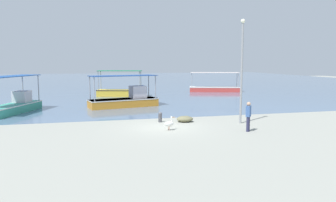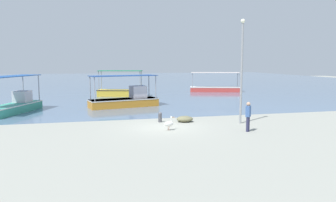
{
  "view_description": "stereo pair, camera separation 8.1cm",
  "coord_description": "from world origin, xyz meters",
  "px_view_note": "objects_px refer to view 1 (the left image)",
  "views": [
    {
      "loc": [
        -4.5,
        -19.08,
        3.96
      ],
      "look_at": [
        1.0,
        3.13,
        1.2
      ],
      "focal_mm": 35.0,
      "sensor_mm": 36.0,
      "label": 1
    },
    {
      "loc": [
        -4.42,
        -19.1,
        3.96
      ],
      "look_at": [
        1.0,
        3.13,
        1.2
      ],
      "focal_mm": 35.0,
      "sensor_mm": 36.0,
      "label": 2
    }
  ],
  "objects_px": {
    "fishing_boat_outer": "(126,99)",
    "net_pile": "(185,119)",
    "fishing_boat_near_left": "(14,105)",
    "fishing_boat_far_right": "(214,88)",
    "mooring_bollard": "(160,117)",
    "pelican": "(169,124)",
    "fishing_boat_far_left": "(120,91)",
    "fisherman_standing": "(248,116)",
    "lamp_post": "(242,66)"
  },
  "relations": [
    {
      "from": "fishing_boat_outer",
      "to": "fishing_boat_far_left",
      "type": "bearing_deg",
      "value": 87.7
    },
    {
      "from": "fishing_boat_outer",
      "to": "net_pile",
      "type": "distance_m",
      "value": 8.75
    },
    {
      "from": "mooring_bollard",
      "to": "fishing_boat_outer",
      "type": "bearing_deg",
      "value": 99.49
    },
    {
      "from": "fishing_boat_far_left",
      "to": "fishing_boat_far_right",
      "type": "relative_size",
      "value": 0.8
    },
    {
      "from": "pelican",
      "to": "fisherman_standing",
      "type": "relative_size",
      "value": 0.47
    },
    {
      "from": "fishing_boat_outer",
      "to": "pelican",
      "type": "bearing_deg",
      "value": -82.98
    },
    {
      "from": "fishing_boat_outer",
      "to": "fishing_boat_far_right",
      "type": "xyz_separation_m",
      "value": [
        13.02,
        11.63,
        -0.15
      ]
    },
    {
      "from": "fishing_boat_near_left",
      "to": "fishing_boat_far_right",
      "type": "distance_m",
      "value": 25.38
    },
    {
      "from": "mooring_bollard",
      "to": "net_pile",
      "type": "xyz_separation_m",
      "value": [
        1.61,
        -0.3,
        -0.17
      ]
    },
    {
      "from": "pelican",
      "to": "fishing_boat_outer",
      "type": "bearing_deg",
      "value": 97.02
    },
    {
      "from": "fishing_boat_far_left",
      "to": "net_pile",
      "type": "xyz_separation_m",
      "value": [
        2.58,
        -17.07,
        -0.38
      ]
    },
    {
      "from": "mooring_bollard",
      "to": "pelican",
      "type": "bearing_deg",
      "value": -90.67
    },
    {
      "from": "fishing_boat_far_right",
      "to": "fishing_boat_far_left",
      "type": "bearing_deg",
      "value": -167.57
    },
    {
      "from": "fishing_boat_far_left",
      "to": "fishing_boat_far_right",
      "type": "height_order",
      "value": "fishing_boat_far_left"
    },
    {
      "from": "pelican",
      "to": "fisherman_standing",
      "type": "bearing_deg",
      "value": -18.17
    },
    {
      "from": "fishing_boat_outer",
      "to": "fishing_boat_near_left",
      "type": "height_order",
      "value": "fishing_boat_near_left"
    },
    {
      "from": "pelican",
      "to": "mooring_bollard",
      "type": "distance_m",
      "value": 2.59
    },
    {
      "from": "fishing_boat_far_left",
      "to": "lamp_post",
      "type": "distance_m",
      "value": 19.56
    },
    {
      "from": "fishing_boat_outer",
      "to": "net_pile",
      "type": "xyz_separation_m",
      "value": [
        2.93,
        -8.23,
        -0.46
      ]
    },
    {
      "from": "fishing_boat_outer",
      "to": "fishing_boat_far_right",
      "type": "height_order",
      "value": "fishing_boat_outer"
    },
    {
      "from": "fishing_boat_near_left",
      "to": "fishing_boat_far_right",
      "type": "xyz_separation_m",
      "value": [
        21.88,
        12.87,
        -0.11
      ]
    },
    {
      "from": "fishing_boat_far_right",
      "to": "lamp_post",
      "type": "height_order",
      "value": "lamp_post"
    },
    {
      "from": "fishing_boat_outer",
      "to": "fishing_boat_far_right",
      "type": "bearing_deg",
      "value": 41.77
    },
    {
      "from": "fisherman_standing",
      "to": "pelican",
      "type": "bearing_deg",
      "value": 161.83
    },
    {
      "from": "fishing_boat_near_left",
      "to": "mooring_bollard",
      "type": "height_order",
      "value": "fishing_boat_near_left"
    },
    {
      "from": "lamp_post",
      "to": "net_pile",
      "type": "bearing_deg",
      "value": 158.43
    },
    {
      "from": "lamp_post",
      "to": "net_pile",
      "type": "distance_m",
      "value": 4.99
    },
    {
      "from": "pelican",
      "to": "lamp_post",
      "type": "bearing_deg",
      "value": 11.1
    },
    {
      "from": "fishing_boat_far_right",
      "to": "fisherman_standing",
      "type": "distance_m",
      "value": 24.71
    },
    {
      "from": "fishing_boat_far_left",
      "to": "fisherman_standing",
      "type": "xyz_separation_m",
      "value": [
        5.22,
        -20.77,
        0.34
      ]
    },
    {
      "from": "fishing_boat_far_left",
      "to": "fishing_boat_outer",
      "type": "bearing_deg",
      "value": -92.3
    },
    {
      "from": "fishing_boat_far_left",
      "to": "fishing_boat_near_left",
      "type": "xyz_separation_m",
      "value": [
        -9.21,
        -10.08,
        0.04
      ]
    },
    {
      "from": "lamp_post",
      "to": "mooring_bollard",
      "type": "relative_size",
      "value": 9.78
    },
    {
      "from": "fishing_boat_near_left",
      "to": "fishing_boat_far_right",
      "type": "height_order",
      "value": "fishing_boat_near_left"
    },
    {
      "from": "lamp_post",
      "to": "fisherman_standing",
      "type": "distance_m",
      "value": 3.71
    },
    {
      "from": "fishing_boat_far_right",
      "to": "mooring_bollard",
      "type": "distance_m",
      "value": 22.79
    },
    {
      "from": "net_pile",
      "to": "lamp_post",
      "type": "bearing_deg",
      "value": -21.57
    },
    {
      "from": "lamp_post",
      "to": "net_pile",
      "type": "height_order",
      "value": "lamp_post"
    },
    {
      "from": "fishing_boat_outer",
      "to": "net_pile",
      "type": "relative_size",
      "value": 5.78
    },
    {
      "from": "fishing_boat_near_left",
      "to": "pelican",
      "type": "bearing_deg",
      "value": -42.45
    },
    {
      "from": "fishing_boat_far_left",
      "to": "pelican",
      "type": "xyz_separation_m",
      "value": [
        0.94,
        -19.36,
        -0.19
      ]
    },
    {
      "from": "fishing_boat_far_left",
      "to": "pelican",
      "type": "bearing_deg",
      "value": -87.21
    },
    {
      "from": "fishing_boat_far_left",
      "to": "fishing_boat_far_right",
      "type": "bearing_deg",
      "value": 12.43
    },
    {
      "from": "fishing_boat_near_left",
      "to": "fisherman_standing",
      "type": "height_order",
      "value": "fishing_boat_near_left"
    },
    {
      "from": "fishing_boat_near_left",
      "to": "net_pile",
      "type": "distance_m",
      "value": 13.71
    },
    {
      "from": "fishing_boat_far_left",
      "to": "mooring_bollard",
      "type": "relative_size",
      "value": 8.01
    },
    {
      "from": "fishing_boat_far_right",
      "to": "net_pile",
      "type": "bearing_deg",
      "value": -116.92
    },
    {
      "from": "pelican",
      "to": "net_pile",
      "type": "relative_size",
      "value": 0.74
    },
    {
      "from": "fishing_boat_outer",
      "to": "fishing_boat_near_left",
      "type": "bearing_deg",
      "value": -172.03
    },
    {
      "from": "fishing_boat_far_left",
      "to": "fishing_boat_near_left",
      "type": "bearing_deg",
      "value": -132.43
    }
  ]
}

